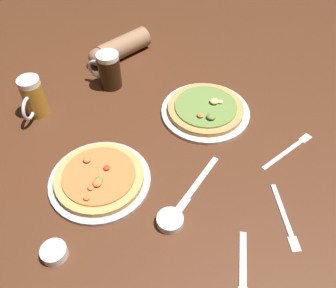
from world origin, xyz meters
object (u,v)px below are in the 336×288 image
pizza_plate_near (99,178)px  pizza_plate_far (206,110)px  diner_arm (118,49)px  beer_mug_dark (108,70)px  beer_mug_amber (33,98)px  knife_right (243,270)px  knife_spare (197,184)px  ramekin_sauce (54,252)px  fork_left (285,217)px  ramekin_butter (170,221)px  fork_spare (288,150)px

pizza_plate_near → pizza_plate_far: pizza_plate_far is taller
pizza_plate_far → diner_arm: bearing=124.1°
beer_mug_dark → diner_arm: bearing=75.3°
pizza_plate_near → beer_mug_amber: (-0.20, 0.35, 0.06)m
beer_mug_amber → knife_right: 0.88m
knife_spare → knife_right: bearing=-79.6°
ramekin_sauce → fork_left: (0.63, -0.01, -0.01)m
beer_mug_dark → knife_right: beer_mug_dark is taller
knife_spare → pizza_plate_near: bearing=167.5°
knife_right → pizza_plate_far: bearing=84.7°
beer_mug_amber → ramekin_butter: 0.66m
fork_left → knife_spare: 0.27m
fork_left → diner_arm: bearing=113.9°
ramekin_butter → diner_arm: diner_arm is taller
beer_mug_dark → beer_mug_amber: size_ratio=0.95×
beer_mug_amber → knife_spare: (0.49, -0.41, -0.07)m
pizza_plate_far → ramekin_butter: size_ratio=4.25×
ramekin_butter → knife_right: ramekin_butter is taller
pizza_plate_near → knife_spare: (0.29, -0.06, -0.01)m
ramekin_sauce → diner_arm: bearing=74.3°
fork_left → fork_spare: size_ratio=1.00×
pizza_plate_near → diner_arm: bearing=79.9°
ramekin_butter → fork_spare: 0.47m
fork_left → diner_arm: diner_arm is taller
knife_right → diner_arm: (-0.22, 1.00, 0.04)m
fork_left → pizza_plate_far: bearing=103.4°
knife_right → beer_mug_amber: bearing=127.9°
fork_left → pizza_plate_near: bearing=156.2°
pizza_plate_near → fork_left: pizza_plate_near is taller
pizza_plate_far → ramekin_sauce: size_ratio=4.70×
ramekin_sauce → knife_spare: (0.42, 0.15, -0.01)m
ramekin_butter → pizza_plate_near: bearing=135.6°
fork_spare → knife_spare: bearing=-166.8°
ramekin_butter → fork_left: 0.32m
pizza_plate_near → fork_left: 0.55m
fork_left → fork_spare: bearing=64.5°
ramekin_butter → fork_left: (0.32, -0.04, -0.01)m
pizza_plate_near → diner_arm: (0.12, 0.65, 0.03)m
beer_mug_amber → fork_spare: 0.89m
knife_right → diner_arm: diner_arm is taller
knife_right → knife_spare: 0.29m
fork_spare → fork_left: bearing=-115.5°
pizza_plate_near → pizza_plate_far: (0.39, 0.24, -0.00)m
pizza_plate_near → pizza_plate_far: 0.46m
ramekin_sauce → knife_spare: 0.44m
beer_mug_dark → diner_arm: beer_mug_dark is taller
beer_mug_amber → ramekin_sauce: (0.07, -0.57, -0.06)m
fork_left → diner_arm: 0.96m
beer_mug_dark → ramekin_butter: 0.66m
fork_spare → beer_mug_amber: bearing=157.6°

